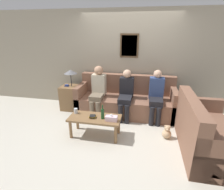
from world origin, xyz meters
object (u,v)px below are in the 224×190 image
object	(u,v)px
person_right	(156,94)
couch_main	(126,101)
coffee_table	(95,120)
teddy_bear	(167,132)
person_left	(98,89)
person_middle	(126,92)
wine_bottle	(103,113)
drinking_glass	(76,111)
couch_side	(205,134)

from	to	relation	value
person_right	couch_main	bearing A→B (deg)	163.65
coffee_table	teddy_bear	size ratio (longest dim) A/B	3.60
person_left	person_middle	xyz separation A→B (m)	(0.71, -0.01, -0.04)
wine_bottle	drinking_glass	xyz separation A→B (m)	(-0.61, 0.12, -0.06)
couch_main	wine_bottle	xyz separation A→B (m)	(-0.31, -1.23, 0.20)
couch_main	couch_side	xyz separation A→B (m)	(1.58, -1.27, 0.00)
drinking_glass	person_middle	world-z (taller)	person_middle
couch_main	person_right	distance (m)	0.84
person_left	teddy_bear	world-z (taller)	person_left
teddy_bear	couch_main	bearing A→B (deg)	133.92
couch_main	couch_side	world-z (taller)	same
couch_side	teddy_bear	world-z (taller)	couch_side
coffee_table	couch_main	bearing A→B (deg)	68.14
couch_main	person_right	size ratio (longest dim) A/B	2.06
couch_main	person_middle	world-z (taller)	person_middle
couch_main	couch_side	distance (m)	2.03
person_left	drinking_glass	bearing A→B (deg)	-104.64
wine_bottle	person_middle	size ratio (longest dim) A/B	0.25
couch_main	drinking_glass	xyz separation A→B (m)	(-0.93, -1.11, 0.14)
coffee_table	drinking_glass	xyz separation A→B (m)	(-0.44, 0.10, 0.12)
couch_main	coffee_table	world-z (taller)	couch_main
drinking_glass	person_middle	xyz separation A→B (m)	(0.95, 0.89, 0.17)
wine_bottle	teddy_bear	world-z (taller)	wine_bottle
couch_main	wine_bottle	distance (m)	1.28
coffee_table	person_left	world-z (taller)	person_left
drinking_glass	teddy_bear	distance (m)	1.93
coffee_table	wine_bottle	bearing A→B (deg)	-7.55
coffee_table	person_left	bearing A→B (deg)	101.63
coffee_table	wine_bottle	distance (m)	0.25
couch_side	wine_bottle	xyz separation A→B (m)	(-1.90, 0.05, 0.20)
wine_bottle	person_left	size ratio (longest dim) A/B	0.23
coffee_table	person_left	xyz separation A→B (m)	(-0.21, 1.00, 0.33)
coffee_table	person_left	size ratio (longest dim) A/B	0.84
couch_main	wine_bottle	world-z (taller)	couch_main
couch_side	person_left	world-z (taller)	person_left
couch_side	person_right	world-z (taller)	person_right
person_left	coffee_table	bearing A→B (deg)	-78.37
person_left	person_right	bearing A→B (deg)	-0.82
couch_side	coffee_table	distance (m)	2.07
drinking_glass	wine_bottle	bearing A→B (deg)	-10.92
person_middle	person_left	bearing A→B (deg)	178.87
coffee_table	person_middle	distance (m)	1.15
person_left	wine_bottle	bearing A→B (deg)	-69.83
couch_main	couch_side	size ratio (longest dim) A/B	1.52
person_right	couch_side	bearing A→B (deg)	-51.44
person_left	person_right	world-z (taller)	person_left
couch_side	person_middle	xyz separation A→B (m)	(-1.56, 1.06, 0.31)
teddy_bear	coffee_table	bearing A→B (deg)	-172.42
wine_bottle	couch_main	bearing A→B (deg)	75.72
couch_side	drinking_glass	size ratio (longest dim) A/B	14.98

